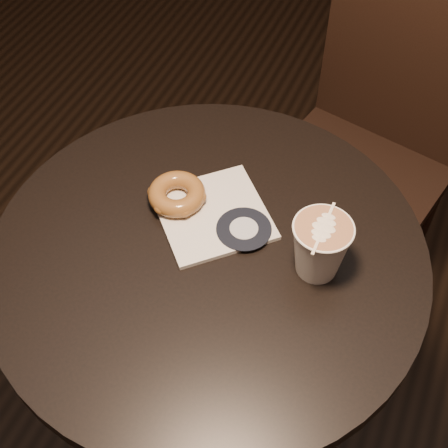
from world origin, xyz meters
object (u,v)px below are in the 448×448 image
(cafe_table, at_px, (210,313))
(chair, at_px, (377,125))
(pastry_bag, at_px, (213,214))
(doughnut, at_px, (177,194))
(latte_cup, at_px, (320,248))

(cafe_table, bearing_deg, chair, 76.20)
(chair, height_order, pastry_bag, chair)
(doughnut, bearing_deg, chair, 66.72)
(pastry_bag, xyz_separation_m, latte_cup, (0.19, -0.03, 0.05))
(pastry_bag, bearing_deg, doughnut, 134.72)
(doughnut, bearing_deg, pastry_bag, -1.33)
(chair, bearing_deg, doughnut, -100.51)
(chair, relative_size, doughnut, 10.38)
(cafe_table, distance_m, latte_cup, 0.30)
(cafe_table, xyz_separation_m, pastry_bag, (-0.02, 0.06, 0.20))
(pastry_bag, distance_m, doughnut, 0.07)
(chair, bearing_deg, latte_cup, -75.55)
(cafe_table, distance_m, pastry_bag, 0.21)
(pastry_bag, height_order, doughnut, doughnut)
(cafe_table, bearing_deg, latte_cup, 10.87)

